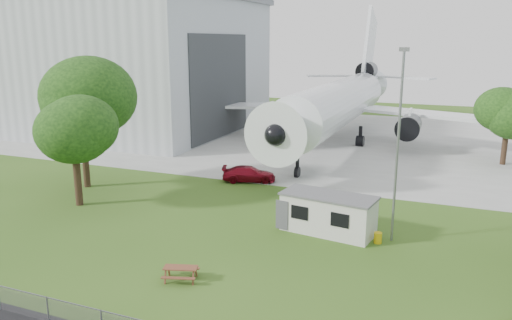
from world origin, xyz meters
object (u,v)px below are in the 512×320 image
at_px(hangar, 101,62).
at_px(site_cabin, 328,214).
at_px(airliner, 340,101).
at_px(picnic_west, 181,280).

height_order(hangar, site_cabin, hangar).
distance_m(hangar, airliner, 36.21).
relative_size(site_cabin, picnic_west, 3.84).
height_order(hangar, picnic_west, hangar).
distance_m(hangar, picnic_west, 54.64).
xyz_separation_m(airliner, picnic_west, (0.45, -39.49, -5.27)).
relative_size(hangar, airliner, 0.90).
bearing_deg(hangar, airliner, -0.22).
height_order(site_cabin, picnic_west, site_cabin).
relative_size(hangar, picnic_west, 23.89).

